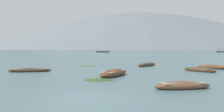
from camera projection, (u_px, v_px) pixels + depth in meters
ground_plane at (114, 50)px, 1508.94m from camera, size 6000.00×6000.00×0.00m
mountain_1 at (27, 25)px, 1425.48m from camera, size 928.71×928.71×299.45m
mountain_2 at (131, 17)px, 1557.77m from camera, size 1775.20×1775.20×425.37m
rowboat_0 at (199, 70)px, 21.65m from camera, size 2.66×3.12×0.49m
rowboat_1 at (114, 73)px, 18.12m from camera, size 2.74×4.28×0.61m
rowboat_2 at (147, 65)px, 28.78m from camera, size 3.11×3.86×0.50m
rowboat_4 at (183, 86)px, 12.21m from camera, size 3.19×1.62×0.48m
rowboat_5 at (30, 70)px, 21.35m from camera, size 3.81×1.63×0.43m
rowboat_6 at (213, 67)px, 24.56m from camera, size 2.96×3.09×0.52m
ferry_0 at (224, 52)px, 153.87m from camera, size 9.89×5.68×2.54m
ferry_1 at (103, 52)px, 154.38m from camera, size 8.65×5.22×2.54m
weed_patch_1 at (99, 80)px, 15.63m from camera, size 1.97×1.71×0.14m
weed_patch_2 at (86, 66)px, 28.40m from camera, size 2.31×3.20×0.14m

